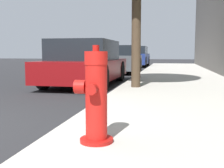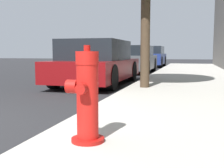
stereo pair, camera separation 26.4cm
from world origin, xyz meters
name	(u,v)px [view 2 (the right image)]	position (x,y,z in m)	size (l,w,h in m)	color
sidewalk_slab	(196,148)	(3.22, 0.00, 0.06)	(3.14, 40.00, 0.11)	#B7B2A8
fire_hydrant	(87,98)	(2.22, -0.24, 0.53)	(0.36, 0.37, 0.91)	#A91511
parked_car_near	(97,63)	(0.45, 5.31, 0.64)	(1.80, 4.17, 1.32)	maroon
parked_car_mid	(134,60)	(0.58, 10.47, 0.63)	(1.73, 3.80, 1.28)	#4C5156
parked_car_far	(151,57)	(0.57, 16.56, 0.68)	(1.73, 4.15, 1.39)	navy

